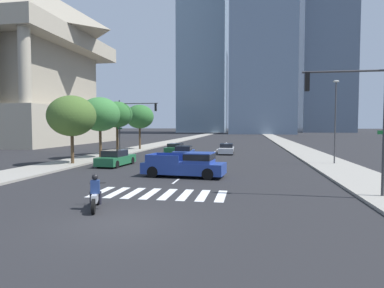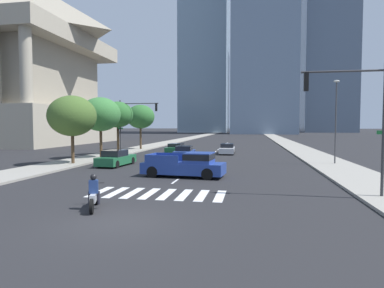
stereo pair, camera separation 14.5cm
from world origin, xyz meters
name	(u,v)px [view 2 (the right image)]	position (x,y,z in m)	size (l,w,h in m)	color
ground_plane	(120,222)	(0.00, 0.00, 0.00)	(800.00, 800.00, 0.00)	#232326
sidewalk_east	(311,154)	(11.63, 30.00, 0.07)	(4.00, 260.00, 0.15)	gray
sidewalk_west	(124,152)	(-11.63, 30.00, 0.07)	(4.00, 260.00, 0.15)	gray
crosswalk_near	(158,194)	(0.00, 5.00, 0.00)	(6.75, 2.80, 0.01)	silver
lane_divider_center	(215,152)	(0.00, 33.00, 0.00)	(0.14, 50.00, 0.01)	silver
motorcycle_lead	(94,195)	(-1.77, 1.54, 0.58)	(1.00, 2.11, 1.49)	black
pickup_truck	(187,165)	(0.42, 10.81, 0.81)	(5.71, 2.61, 1.67)	navy
sedan_silver_0	(227,149)	(1.78, 29.89, 0.58)	(1.85, 4.75, 1.25)	#B7BABF
sedan_green_1	(116,159)	(-6.81, 15.87, 0.63)	(2.08, 4.63, 1.38)	#1E6038
sedan_green_2	(176,148)	(-4.84, 30.97, 0.56)	(2.08, 4.86, 1.19)	#1E6038
sedan_blue_3	(184,152)	(-2.54, 24.64, 0.58)	(2.01, 4.26, 1.26)	navy
traffic_signal_near	(354,106)	(9.41, 5.65, 4.40)	(4.06, 0.28, 6.28)	#333335
traffic_signal_far	(134,117)	(-8.77, 25.91, 4.45)	(4.91, 0.28, 6.28)	#333335
street_lamp_east	(336,115)	(11.93, 19.76, 4.38)	(0.50, 0.24, 7.27)	#3F3F42
street_tree_nearest	(72,116)	(-10.83, 15.88, 4.31)	(4.19, 4.19, 5.95)	#4C3823
street_tree_second	(101,114)	(-10.83, 21.54, 4.64)	(4.15, 4.15, 6.26)	#4C3823
street_tree_third	(118,115)	(-10.83, 26.13, 4.75)	(3.60, 3.60, 6.15)	#4C3823
street_tree_fourth	(140,117)	(-10.83, 34.41, 4.73)	(3.97, 3.97, 6.28)	#4C3823
war_memorial	(11,56)	(-41.39, 47.45, 16.95)	(31.01, 31.01, 33.34)	#A89E89
office_tower_left_skyline	(205,52)	(-19.54, 165.92, 42.04)	(24.30, 25.49, 85.13)	#7A93A8
office_tower_center_skyline	(264,30)	(9.78, 136.89, 44.20)	(26.84, 26.39, 89.45)	slate
office_tower_right_skyline	(328,39)	(43.99, 175.66, 48.84)	(25.63, 25.70, 108.21)	slate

